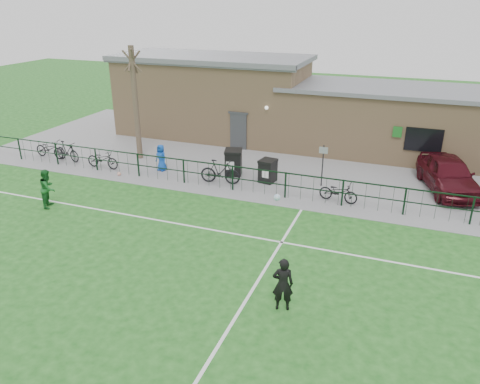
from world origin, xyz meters
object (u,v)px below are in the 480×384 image
(bicycle_e, at_px, (338,192))
(car_maroon, at_px, (448,174))
(wheelie_bin_left, at_px, (233,163))
(sign_post, at_px, (322,166))
(bicycle_b, at_px, (67,151))
(bicycle_c, at_px, (103,159))
(bicycle_d, at_px, (220,172))
(outfield_player, at_px, (48,188))
(spectator_child, at_px, (161,158))
(bicycle_a, at_px, (50,149))
(wheelie_bin_right, at_px, (268,172))
(ball_ground, at_px, (119,174))
(bare_tree, at_px, (136,104))

(bicycle_e, bearing_deg, car_maroon, -47.56)
(wheelie_bin_left, xyz_separation_m, car_maroon, (9.91, 1.51, 0.19))
(sign_post, relative_size, car_maroon, 0.43)
(bicycle_b, relative_size, bicycle_c, 0.97)
(car_maroon, bearing_deg, bicycle_d, 179.47)
(bicycle_b, xyz_separation_m, outfield_player, (3.26, -5.09, 0.27))
(spectator_child, bearing_deg, bicycle_a, -159.63)
(wheelie_bin_left, bearing_deg, spectator_child, 175.95)
(wheelie_bin_right, height_order, bicycle_c, wheelie_bin_right)
(wheelie_bin_left, relative_size, outfield_player, 0.73)
(wheelie_bin_left, relative_size, bicycle_a, 0.62)
(ball_ground, bearing_deg, wheelie_bin_right, 14.10)
(bicycle_b, xyz_separation_m, spectator_child, (5.51, 0.47, 0.14))
(wheelie_bin_right, distance_m, bicycle_b, 11.11)
(bicycle_a, distance_m, bicycle_c, 3.78)
(sign_post, bearing_deg, bicycle_d, -163.23)
(bicycle_d, bearing_deg, bare_tree, 64.20)
(car_maroon, bearing_deg, spectator_child, 172.98)
(car_maroon, xyz_separation_m, outfield_player, (-15.81, -7.85, 0.01))
(wheelie_bin_left, distance_m, bicycle_e, 5.70)
(wheelie_bin_right, height_order, car_maroon, car_maroon)
(bicycle_e, bearing_deg, bicycle_b, 96.65)
(outfield_player, bearing_deg, wheelie_bin_right, -75.12)
(sign_post, height_order, bicycle_a, sign_post)
(car_maroon, distance_m, bicycle_e, 5.39)
(bicycle_b, height_order, bicycle_d, bicycle_d)
(spectator_child, distance_m, ball_ground, 2.23)
(sign_post, bearing_deg, wheelie_bin_right, -171.64)
(wheelie_bin_left, relative_size, wheelie_bin_right, 1.17)
(ball_ground, bearing_deg, bicycle_a, 168.72)
(car_maroon, bearing_deg, wheelie_bin_right, 176.67)
(bicycle_c, relative_size, bicycle_e, 1.08)
(bicycle_d, bearing_deg, bicycle_e, -98.38)
(bicycle_e, relative_size, outfield_player, 1.03)
(outfield_player, bearing_deg, bicycle_e, -89.65)
(sign_post, height_order, car_maroon, sign_post)
(wheelie_bin_left, height_order, bicycle_d, wheelie_bin_left)
(bare_tree, distance_m, bicycle_d, 6.44)
(wheelie_bin_left, xyz_separation_m, wheelie_bin_right, (1.91, -0.37, -0.09))
(sign_post, xyz_separation_m, bicycle_e, (1.04, -1.54, -0.55))
(sign_post, distance_m, car_maroon, 5.68)
(sign_post, height_order, bicycle_b, sign_post)
(wheelie_bin_left, xyz_separation_m, bicycle_e, (5.49, -1.54, -0.15))
(sign_post, bearing_deg, bicycle_b, -174.77)
(bare_tree, distance_m, bicycle_c, 3.39)
(wheelie_bin_right, distance_m, spectator_child, 5.58)
(wheelie_bin_right, xyz_separation_m, car_maroon, (8.00, 1.89, 0.28))
(wheelie_bin_right, bearing_deg, bicycle_a, -166.98)
(bicycle_d, bearing_deg, sign_post, -79.97)
(bicycle_b, height_order, bicycle_c, bicycle_b)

